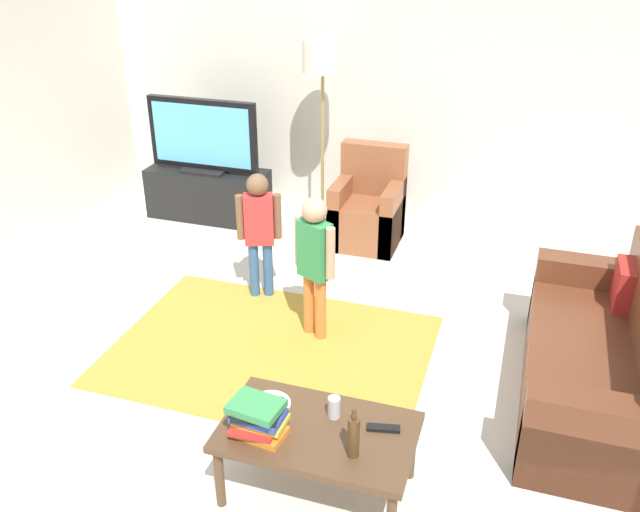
% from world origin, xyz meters
% --- Properties ---
extents(ground, '(7.80, 7.80, 0.00)m').
position_xyz_m(ground, '(0.00, 0.00, 0.00)').
color(ground, beige).
extents(wall_back, '(6.00, 0.12, 2.70)m').
position_xyz_m(wall_back, '(0.00, 3.00, 1.35)').
color(wall_back, silver).
rests_on(wall_back, ground).
extents(area_rug, '(2.20, 1.60, 0.01)m').
position_xyz_m(area_rug, '(-0.27, 0.31, 0.00)').
color(area_rug, '#B28C33').
rests_on(area_rug, ground).
extents(tv_stand, '(1.20, 0.44, 0.50)m').
position_xyz_m(tv_stand, '(-1.72, 2.30, 0.24)').
color(tv_stand, black).
rests_on(tv_stand, ground).
extents(tv, '(1.10, 0.28, 0.71)m').
position_xyz_m(tv, '(-1.72, 2.28, 0.85)').
color(tv, black).
rests_on(tv, tv_stand).
extents(couch, '(0.80, 1.80, 0.86)m').
position_xyz_m(couch, '(1.93, 0.42, 0.29)').
color(couch, brown).
rests_on(couch, ground).
extents(armchair, '(0.60, 0.60, 0.90)m').
position_xyz_m(armchair, '(-0.07, 2.26, 0.30)').
color(armchair, brown).
rests_on(armchair, ground).
extents(floor_lamp, '(0.36, 0.36, 1.78)m').
position_xyz_m(floor_lamp, '(-0.58, 2.45, 1.54)').
color(floor_lamp, '#262626').
rests_on(floor_lamp, ground).
extents(child_near_tv, '(0.33, 0.19, 1.04)m').
position_xyz_m(child_near_tv, '(-0.63, 1.01, 0.62)').
color(child_near_tv, '#33598C').
rests_on(child_near_tv, ground).
extents(child_center, '(0.33, 0.22, 1.08)m').
position_xyz_m(child_center, '(-0.04, 0.60, 0.65)').
color(child_center, orange).
rests_on(child_center, ground).
extents(coffee_table, '(1.00, 0.60, 0.42)m').
position_xyz_m(coffee_table, '(0.45, -0.82, 0.37)').
color(coffee_table, '#513823').
rests_on(coffee_table, ground).
extents(book_stack, '(0.29, 0.25, 0.20)m').
position_xyz_m(book_stack, '(0.17, -0.95, 0.52)').
color(book_stack, orange).
rests_on(book_stack, coffee_table).
extents(bottle, '(0.06, 0.06, 0.28)m').
position_xyz_m(bottle, '(0.67, -0.94, 0.54)').
color(bottle, '#4C3319').
rests_on(bottle, coffee_table).
extents(tv_remote, '(0.18, 0.08, 0.02)m').
position_xyz_m(tv_remote, '(0.77, -0.72, 0.43)').
color(tv_remote, black).
rests_on(tv_remote, coffee_table).
extents(soda_can, '(0.07, 0.07, 0.12)m').
position_xyz_m(soda_can, '(0.50, -0.70, 0.48)').
color(soda_can, silver).
rests_on(soda_can, coffee_table).
extents(plate, '(0.22, 0.22, 0.02)m').
position_xyz_m(plate, '(0.15, -0.72, 0.43)').
color(plate, white).
rests_on(plate, coffee_table).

